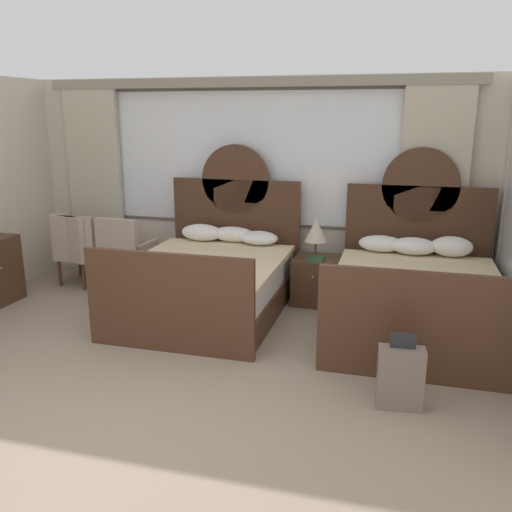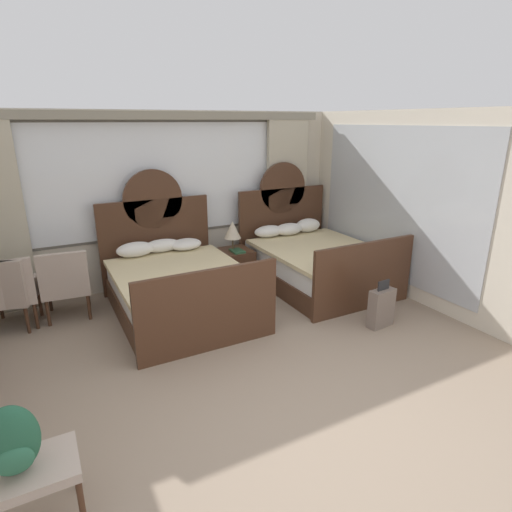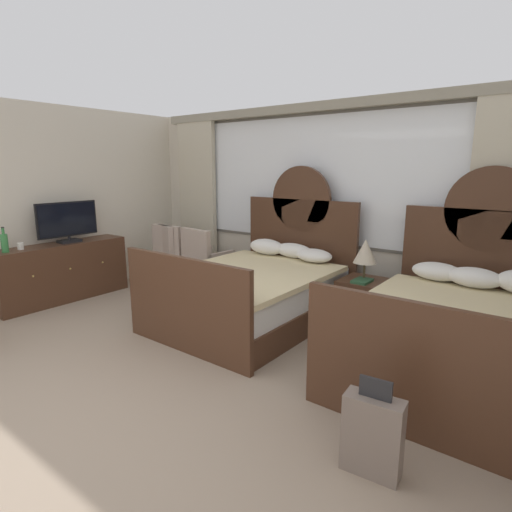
{
  "view_description": "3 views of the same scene",
  "coord_description": "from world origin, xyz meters",
  "px_view_note": "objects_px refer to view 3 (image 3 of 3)",
  "views": [
    {
      "loc": [
        1.91,
        -2.98,
        2.26
      ],
      "look_at": [
        0.49,
        2.23,
        0.82
      ],
      "focal_mm": 37.87,
      "sensor_mm": 36.0,
      "label": 1
    },
    {
      "loc": [
        -1.72,
        -2.54,
        2.55
      ],
      "look_at": [
        0.74,
        2.07,
        0.84
      ],
      "focal_mm": 29.21,
      "sensor_mm": 36.0,
      "label": 2
    },
    {
      "loc": [
        2.78,
        -1.19,
        1.86
      ],
      "look_at": [
        0.56,
        1.7,
        1.07
      ],
      "focal_mm": 28.93,
      "sensor_mm": 36.0,
      "label": 3
    }
  ],
  "objects_px": {
    "book_on_nightstand": "(362,281)",
    "armchair_by_window_right": "(175,252)",
    "bottle_soda_green": "(4,242)",
    "armchair_by_window_centre": "(176,252)",
    "bed_near_mirror": "(458,335)",
    "bed_near_window": "(255,290)",
    "dresser_minibar": "(62,272)",
    "tv_flatscreen": "(68,222)",
    "suitcase_on_floor": "(373,435)",
    "cup_on_dresser": "(21,246)",
    "armchair_by_window_left": "(205,257)",
    "table_lamp_on_nightstand": "(365,252)",
    "nightstand_between_beds": "(364,303)"
  },
  "relations": [
    {
      "from": "bottle_soda_green",
      "to": "armchair_by_window_right",
      "type": "relative_size",
      "value": 0.33
    },
    {
      "from": "book_on_nightstand",
      "to": "bed_near_mirror",
      "type": "bearing_deg",
      "value": -24.54
    },
    {
      "from": "bottle_soda_green",
      "to": "table_lamp_on_nightstand",
      "type": "bearing_deg",
      "value": 32.44
    },
    {
      "from": "table_lamp_on_nightstand",
      "to": "book_on_nightstand",
      "type": "height_order",
      "value": "table_lamp_on_nightstand"
    },
    {
      "from": "table_lamp_on_nightstand",
      "to": "armchair_by_window_right",
      "type": "relative_size",
      "value": 0.5
    },
    {
      "from": "armchair_by_window_left",
      "to": "armchair_by_window_right",
      "type": "relative_size",
      "value": 1.0
    },
    {
      "from": "bed_near_window",
      "to": "bed_near_mirror",
      "type": "distance_m",
      "value": 2.29
    },
    {
      "from": "cup_on_dresser",
      "to": "suitcase_on_floor",
      "type": "height_order",
      "value": "cup_on_dresser"
    },
    {
      "from": "bed_near_mirror",
      "to": "nightstand_between_beds",
      "type": "xyz_separation_m",
      "value": [
        -1.14,
        0.63,
        -0.1
      ]
    },
    {
      "from": "table_lamp_on_nightstand",
      "to": "armchair_by_window_centre",
      "type": "height_order",
      "value": "table_lamp_on_nightstand"
    },
    {
      "from": "book_on_nightstand",
      "to": "armchair_by_window_left",
      "type": "xyz_separation_m",
      "value": [
        -2.52,
        0.01,
        -0.06
      ]
    },
    {
      "from": "tv_flatscreen",
      "to": "bottle_soda_green",
      "type": "height_order",
      "value": "tv_flatscreen"
    },
    {
      "from": "bed_near_window",
      "to": "bed_near_mirror",
      "type": "xyz_separation_m",
      "value": [
        2.29,
        0.0,
        0.0
      ]
    },
    {
      "from": "bed_near_mirror",
      "to": "bottle_soda_green",
      "type": "bearing_deg",
      "value": -160.39
    },
    {
      "from": "book_on_nightstand",
      "to": "cup_on_dresser",
      "type": "bearing_deg",
      "value": -151.46
    },
    {
      "from": "nightstand_between_beds",
      "to": "cup_on_dresser",
      "type": "distance_m",
      "value": 4.4
    },
    {
      "from": "armchair_by_window_left",
      "to": "nightstand_between_beds",
      "type": "bearing_deg",
      "value": 2.3
    },
    {
      "from": "book_on_nightstand",
      "to": "armchair_by_window_right",
      "type": "relative_size",
      "value": 0.27
    },
    {
      "from": "bottle_soda_green",
      "to": "cup_on_dresser",
      "type": "bearing_deg",
      "value": 101.62
    },
    {
      "from": "bottle_soda_green",
      "to": "armchair_by_window_centre",
      "type": "height_order",
      "value": "bottle_soda_green"
    },
    {
      "from": "dresser_minibar",
      "to": "armchair_by_window_right",
      "type": "height_order",
      "value": "armchair_by_window_right"
    },
    {
      "from": "dresser_minibar",
      "to": "suitcase_on_floor",
      "type": "bearing_deg",
      "value": -7.18
    },
    {
      "from": "dresser_minibar",
      "to": "armchair_by_window_centre",
      "type": "distance_m",
      "value": 1.68
    },
    {
      "from": "tv_flatscreen",
      "to": "bottle_soda_green",
      "type": "relative_size",
      "value": 2.69
    },
    {
      "from": "nightstand_between_beds",
      "to": "armchair_by_window_centre",
      "type": "height_order",
      "value": "armchair_by_window_centre"
    },
    {
      "from": "table_lamp_on_nightstand",
      "to": "dresser_minibar",
      "type": "xyz_separation_m",
      "value": [
        -3.77,
        -1.66,
        -0.49
      ]
    },
    {
      "from": "table_lamp_on_nightstand",
      "to": "armchair_by_window_right",
      "type": "bearing_deg",
      "value": -178.3
    },
    {
      "from": "suitcase_on_floor",
      "to": "bottle_soda_green",
      "type": "bearing_deg",
      "value": -178.78
    },
    {
      "from": "book_on_nightstand",
      "to": "cup_on_dresser",
      "type": "xyz_separation_m",
      "value": [
        -3.79,
        -2.06,
        0.28
      ]
    },
    {
      "from": "bed_near_mirror",
      "to": "armchair_by_window_centre",
      "type": "distance_m",
      "value": 4.34
    },
    {
      "from": "bed_near_window",
      "to": "armchair_by_window_centre",
      "type": "relative_size",
      "value": 2.32
    },
    {
      "from": "bed_near_window",
      "to": "armchair_by_window_right",
      "type": "relative_size",
      "value": 2.32
    },
    {
      "from": "tv_flatscreen",
      "to": "suitcase_on_floor",
      "type": "xyz_separation_m",
      "value": [
        4.78,
        -0.74,
        -0.84
      ]
    },
    {
      "from": "nightstand_between_beds",
      "to": "dresser_minibar",
      "type": "bearing_deg",
      "value": -156.34
    },
    {
      "from": "dresser_minibar",
      "to": "tv_flatscreen",
      "type": "bearing_deg",
      "value": 79.97
    },
    {
      "from": "bed_near_window",
      "to": "armchair_by_window_centre",
      "type": "height_order",
      "value": "bed_near_window"
    },
    {
      "from": "nightstand_between_beds",
      "to": "suitcase_on_floor",
      "type": "bearing_deg",
      "value": -65.71
    },
    {
      "from": "bed_near_mirror",
      "to": "bottle_soda_green",
      "type": "height_order",
      "value": "bed_near_mirror"
    },
    {
      "from": "dresser_minibar",
      "to": "bed_near_mirror",
      "type": "bearing_deg",
      "value": 11.83
    },
    {
      "from": "bed_near_window",
      "to": "cup_on_dresser",
      "type": "height_order",
      "value": "bed_near_window"
    },
    {
      "from": "tv_flatscreen",
      "to": "armchair_by_window_left",
      "type": "bearing_deg",
      "value": 48.63
    },
    {
      "from": "nightstand_between_beds",
      "to": "suitcase_on_floor",
      "type": "height_order",
      "value": "suitcase_on_floor"
    },
    {
      "from": "bed_near_window",
      "to": "book_on_nightstand",
      "type": "bearing_deg",
      "value": 24.44
    },
    {
      "from": "tv_flatscreen",
      "to": "cup_on_dresser",
      "type": "xyz_separation_m",
      "value": [
        -0.02,
        -0.65,
        -0.25
      ]
    },
    {
      "from": "book_on_nightstand",
      "to": "suitcase_on_floor",
      "type": "bearing_deg",
      "value": -64.77
    },
    {
      "from": "book_on_nightstand",
      "to": "cup_on_dresser",
      "type": "relative_size",
      "value": 2.39
    },
    {
      "from": "book_on_nightstand",
      "to": "cup_on_dresser",
      "type": "height_order",
      "value": "cup_on_dresser"
    },
    {
      "from": "bed_near_mirror",
      "to": "suitcase_on_floor",
      "type": "xyz_separation_m",
      "value": [
        -0.12,
        -1.64,
        -0.13
      ]
    },
    {
      "from": "cup_on_dresser",
      "to": "suitcase_on_floor",
      "type": "bearing_deg",
      "value": -1.16
    },
    {
      "from": "nightstand_between_beds",
      "to": "dresser_minibar",
      "type": "distance_m",
      "value": 4.14
    }
  ]
}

